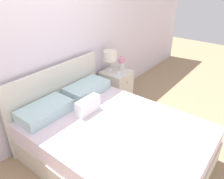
# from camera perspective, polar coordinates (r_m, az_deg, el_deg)

# --- Properties ---
(ground_plane) EXTENTS (12.00, 12.00, 0.00)m
(ground_plane) POSITION_cam_1_polar(r_m,az_deg,el_deg) (3.45, -13.31, -9.51)
(ground_plane) COLOR tan
(wall_back) EXTENTS (8.00, 0.06, 2.60)m
(wall_back) POSITION_cam_1_polar(r_m,az_deg,el_deg) (2.92, -17.06, 11.76)
(wall_back) COLOR white
(wall_back) RESTS_ON ground_plane
(bed) EXTENTS (1.55, 2.07, 0.99)m
(bed) POSITION_cam_1_polar(r_m,az_deg,el_deg) (2.72, -0.53, -12.75)
(bed) COLOR beige
(bed) RESTS_ON ground_plane
(nightstand) EXTENTS (0.42, 0.46, 0.61)m
(nightstand) POSITION_cam_1_polar(r_m,az_deg,el_deg) (3.79, 1.11, 0.52)
(nightstand) COLOR silver
(nightstand) RESTS_ON ground_plane
(table_lamp) EXTENTS (0.22, 0.22, 0.35)m
(table_lamp) POSITION_cam_1_polar(r_m,az_deg,el_deg) (3.57, -0.51, 8.39)
(table_lamp) COLOR white
(table_lamp) RESTS_ON nightstand
(flower_vase) EXTENTS (0.12, 0.12, 0.22)m
(flower_vase) POSITION_cam_1_polar(r_m,az_deg,el_deg) (3.72, 2.61, 7.25)
(flower_vase) COLOR white
(flower_vase) RESTS_ON nightstand
(teacup) EXTENTS (0.12, 0.12, 0.06)m
(teacup) POSITION_cam_1_polar(r_m,az_deg,el_deg) (3.51, 1.73, 4.12)
(teacup) COLOR white
(teacup) RESTS_ON nightstand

